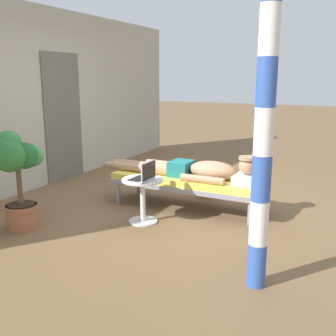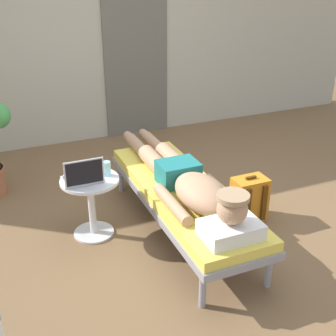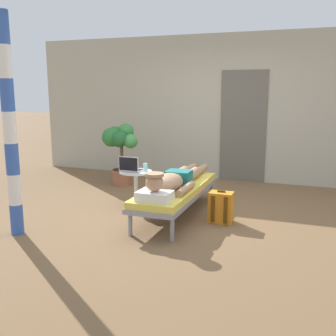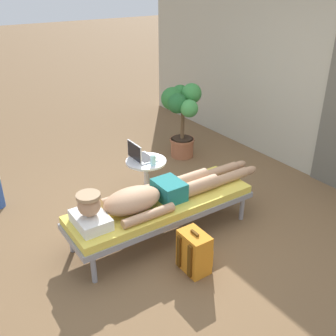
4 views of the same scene
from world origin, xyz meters
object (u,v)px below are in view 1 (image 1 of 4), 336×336
(laptop, at_px, (144,176))
(backpack, at_px, (209,182))
(side_table, at_px, (143,193))
(potted_plant, at_px, (16,168))
(drink_glass, at_px, (148,171))
(porch_post, at_px, (264,132))
(person_reclining, at_px, (195,170))
(lounge_chair, at_px, (187,182))

(laptop, height_order, backpack, laptop)
(side_table, bearing_deg, laptop, -139.48)
(backpack, bearing_deg, potted_plant, 147.12)
(drink_glass, xyz_separation_m, porch_post, (-0.99, -1.56, 0.68))
(backpack, bearing_deg, person_reclining, -174.94)
(backpack, distance_m, porch_post, 2.74)
(person_reclining, relative_size, drink_glass, 17.54)
(potted_plant, bearing_deg, backpack, -32.88)
(lounge_chair, xyz_separation_m, person_reclining, (0.00, -0.11, 0.17))
(person_reclining, bearing_deg, drink_glass, 147.24)
(backpack, bearing_deg, lounge_chair, 175.14)
(lounge_chair, distance_m, person_reclining, 0.21)
(drink_glass, relative_size, potted_plant, 0.11)
(drink_glass, bearing_deg, lounge_chair, -24.25)
(potted_plant, bearing_deg, lounge_chair, -41.24)
(person_reclining, height_order, side_table, person_reclining)
(laptop, bearing_deg, side_table, 40.52)
(side_table, distance_m, laptop, 0.24)
(lounge_chair, xyz_separation_m, porch_post, (-1.55, -1.31, 0.92))
(drink_glass, height_order, potted_plant, potted_plant)
(drink_glass, bearing_deg, laptop, -164.74)
(person_reclining, distance_m, drink_glass, 0.68)
(lounge_chair, bearing_deg, backpack, -4.86)
(laptop, bearing_deg, person_reclining, -21.57)
(lounge_chair, relative_size, person_reclining, 0.92)
(side_table, distance_m, porch_post, 1.99)
(drink_glass, distance_m, backpack, 1.29)
(lounge_chair, relative_size, porch_post, 0.79)
(person_reclining, height_order, potted_plant, potted_plant)
(lounge_chair, relative_size, potted_plant, 1.82)
(lounge_chair, height_order, drink_glass, drink_glass)
(side_table, bearing_deg, potted_plant, 126.78)
(backpack, height_order, potted_plant, potted_plant)
(laptop, height_order, porch_post, porch_post)
(lounge_chair, relative_size, side_table, 3.82)
(laptop, bearing_deg, potted_plant, 123.50)
(laptop, height_order, drink_glass, laptop)
(backpack, xyz_separation_m, potted_plant, (-2.16, 1.40, 0.51))
(side_table, height_order, porch_post, porch_post)
(lounge_chair, bearing_deg, porch_post, -139.83)
(lounge_chair, bearing_deg, laptop, 165.72)
(lounge_chair, height_order, potted_plant, potted_plant)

